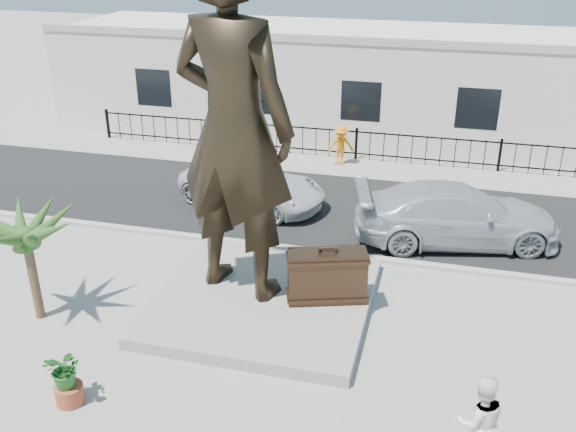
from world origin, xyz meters
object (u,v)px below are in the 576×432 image
statue (234,128)px  suitcase (327,276)px  car_white (253,185)px  tourist (479,421)px

statue → suitcase: 4.18m
statue → car_white: statue is taller
suitcase → tourist: 5.43m
suitcase → car_white: bearing=104.4°
suitcase → car_white: 6.86m
car_white → tourist: bearing=-128.9°
statue → suitcase: (2.28, -0.11, -3.51)m
statue → tourist: statue is taller
suitcase → car_white: suitcase is taller
statue → suitcase: bearing=-169.1°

